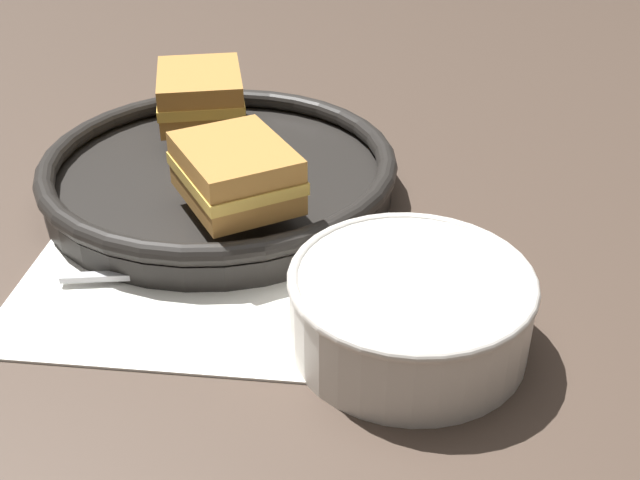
{
  "coord_description": "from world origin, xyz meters",
  "views": [
    {
      "loc": [
        0.06,
        -0.53,
        0.36
      ],
      "look_at": [
        0.03,
        -0.02,
        0.03
      ],
      "focal_mm": 45.0,
      "sensor_mm": 36.0,
      "label": 1
    }
  ],
  "objects_px": {
    "spoon": "(191,273)",
    "skillet": "(220,174)",
    "sandwich_near_right": "(236,173)",
    "sandwich_near_left": "(201,95)",
    "soup_bowl": "(410,305)"
  },
  "relations": [
    {
      "from": "spoon",
      "to": "skillet",
      "type": "xyz_separation_m",
      "value": [
        -0.0,
        0.14,
        0.01
      ]
    },
    {
      "from": "soup_bowl",
      "to": "sandwich_near_right",
      "type": "relative_size",
      "value": 1.28
    },
    {
      "from": "skillet",
      "to": "sandwich_near_right",
      "type": "height_order",
      "value": "sandwich_near_right"
    },
    {
      "from": "skillet",
      "to": "sandwich_near_right",
      "type": "xyz_separation_m",
      "value": [
        0.03,
        -0.08,
        0.04
      ]
    },
    {
      "from": "soup_bowl",
      "to": "sandwich_near_left",
      "type": "height_order",
      "value": "sandwich_near_left"
    },
    {
      "from": "skillet",
      "to": "sandwich_near_right",
      "type": "distance_m",
      "value": 0.1
    },
    {
      "from": "skillet",
      "to": "sandwich_near_right",
      "type": "bearing_deg",
      "value": -69.5
    },
    {
      "from": "sandwich_near_right",
      "to": "spoon",
      "type": "bearing_deg",
      "value": -115.69
    },
    {
      "from": "sandwich_near_left",
      "to": "soup_bowl",
      "type": "bearing_deg",
      "value": -55.22
    },
    {
      "from": "soup_bowl",
      "to": "spoon",
      "type": "height_order",
      "value": "soup_bowl"
    },
    {
      "from": "sandwich_near_left",
      "to": "sandwich_near_right",
      "type": "bearing_deg",
      "value": -69.5
    },
    {
      "from": "soup_bowl",
      "to": "sandwich_near_right",
      "type": "xyz_separation_m",
      "value": [
        -0.14,
        0.12,
        0.03
      ]
    },
    {
      "from": "skillet",
      "to": "sandwich_near_left",
      "type": "height_order",
      "value": "sandwich_near_left"
    },
    {
      "from": "soup_bowl",
      "to": "sandwich_near_right",
      "type": "bearing_deg",
      "value": 137.97
    },
    {
      "from": "spoon",
      "to": "skillet",
      "type": "distance_m",
      "value": 0.14
    }
  ]
}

